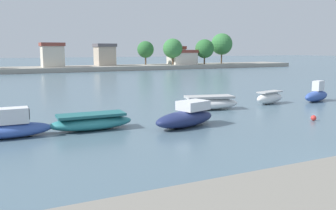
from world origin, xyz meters
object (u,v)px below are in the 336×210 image
at_px(moored_boat_0, 11,127).
at_px(moored_boat_1, 91,122).
at_px(moored_boat_5, 317,95).
at_px(mooring_buoy_1, 314,118).
at_px(moored_boat_3, 209,103).
at_px(moored_boat_2, 186,117).
at_px(moored_boat_4, 270,98).

relative_size(moored_boat_0, moored_boat_1, 0.88).
height_order(moored_boat_5, mooring_buoy_1, moored_boat_5).
bearing_deg(moored_boat_5, moored_boat_0, 167.88).
height_order(moored_boat_3, moored_boat_5, moored_boat_5).
height_order(moored_boat_2, moored_boat_5, moored_boat_5).
xyz_separation_m(moored_boat_0, mooring_buoy_1, (18.28, -3.78, -0.37)).
height_order(moored_boat_2, moored_boat_4, moored_boat_2).
bearing_deg(moored_boat_1, moored_boat_3, 18.05).
distance_m(moored_boat_0, moored_boat_4, 20.99).
bearing_deg(moored_boat_2, moored_boat_0, 153.70).
bearing_deg(moored_boat_0, moored_boat_2, -9.46).
distance_m(moored_boat_1, mooring_buoy_1, 14.43).
xyz_separation_m(moored_boat_3, moored_boat_4, (6.31, 0.25, 0.01)).
relative_size(moored_boat_2, mooring_buoy_1, 13.16).
bearing_deg(moored_boat_2, moored_boat_5, -1.76).
height_order(moored_boat_0, moored_boat_2, moored_boat_0).
relative_size(moored_boat_3, mooring_buoy_1, 13.60).
bearing_deg(moored_boat_1, moored_boat_5, 8.10).
relative_size(moored_boat_2, moored_boat_3, 0.97).
xyz_separation_m(moored_boat_4, mooring_buoy_1, (-2.45, -7.04, -0.35)).
xyz_separation_m(moored_boat_4, moored_boat_5, (4.84, -0.73, 0.09)).
bearing_deg(mooring_buoy_1, moored_boat_3, 119.61).
distance_m(moored_boat_0, mooring_buoy_1, 18.67).
height_order(moored_boat_1, moored_boat_5, moored_boat_5).
xyz_separation_m(moored_boat_1, moored_boat_3, (10.08, 3.06, 0.05)).
distance_m(moored_boat_2, moored_boat_5, 16.31).
distance_m(moored_boat_2, mooring_buoy_1, 8.73).
distance_m(moored_boat_0, moored_boat_1, 4.35).
relative_size(moored_boat_1, moored_boat_4, 1.45).
bearing_deg(moored_boat_2, mooring_buoy_1, -30.71).
relative_size(moored_boat_2, moored_boat_4, 1.42).
bearing_deg(moored_boat_5, moored_boat_4, 153.68).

